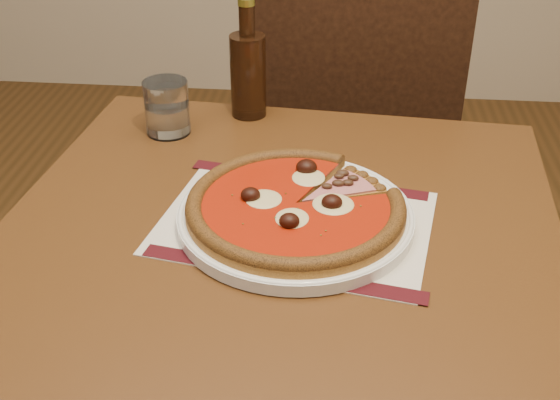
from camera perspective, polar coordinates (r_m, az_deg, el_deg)
The scene contains 8 objects.
table at distance 1.07m, azimuth -0.10°, elevation -6.56°, with size 0.86×0.86×0.75m.
chair_far at distance 1.70m, azimuth 5.71°, elevation 5.44°, with size 0.47×0.47×0.98m.
placemat at distance 1.01m, azimuth 1.26°, elevation -1.83°, with size 0.38×0.27×0.00m, color silver.
plate at distance 1.01m, azimuth 1.26°, elevation -1.36°, with size 0.34×0.34×0.02m, color white.
pizza at distance 1.00m, azimuth 1.28°, elevation -0.41°, with size 0.31×0.31×0.04m.
ham_slice at distance 1.05m, azimuth 5.32°, elevation 1.12°, with size 0.12×0.11×0.02m.
water_glass at distance 1.26m, azimuth -9.18°, elevation 7.44°, with size 0.08×0.08×0.10m, color white.
bottle at distance 1.30m, azimuth -2.61°, elevation 10.41°, with size 0.07×0.07×0.22m.
Camera 1 is at (1.05, -0.06, 1.31)m, focal length 45.00 mm.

